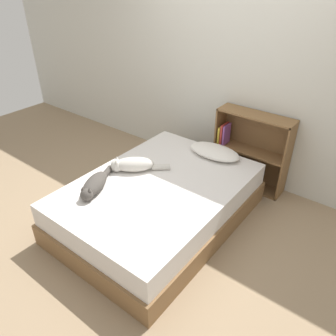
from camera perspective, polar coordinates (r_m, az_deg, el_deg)
The scene contains 7 objects.
ground_plane at distance 3.50m, azimuth -1.52°, elevation -8.96°, with size 8.00×8.00×0.00m, color #997F60.
wall_back at distance 3.93m, azimuth 11.23°, elevation 15.97°, with size 8.00×0.06×2.50m.
bed at distance 3.35m, azimuth -1.58°, elevation -5.98°, with size 1.42×2.00×0.47m.
pillow at distance 3.69m, azimuth 8.12°, elevation 2.85°, with size 0.59×0.33×0.10m.
cat_light at distance 3.39m, azimuth -6.20°, elevation 0.59°, with size 0.51×0.47×0.15m.
cat_dark at distance 3.15m, azimuth -12.70°, elevation -2.87°, with size 0.33×0.56×0.14m.
bookshelf at distance 3.96m, azimuth 14.27°, elevation 3.34°, with size 0.85×0.26×0.91m.
Camera 1 is at (1.69, -2.04, 2.28)m, focal length 35.00 mm.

